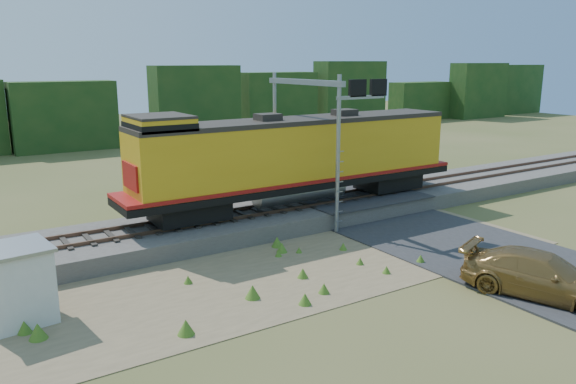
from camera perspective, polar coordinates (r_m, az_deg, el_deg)
ground at (r=22.50m, az=2.63°, el=-7.66°), size 140.00×140.00×0.00m
ballast at (r=27.22m, az=-4.70°, el=-3.08°), size 70.00×5.00×0.80m
rails at (r=27.09m, az=-4.71°, el=-2.10°), size 70.00×1.54×0.16m
dirt_shoulder at (r=21.87m, az=-2.46°, el=-8.24°), size 26.00×8.00×0.03m
road at (r=27.40m, az=13.77°, el=-3.99°), size 7.00×66.00×0.86m
tree_line_north at (r=56.66m, az=-20.36°, el=7.37°), size 130.00×3.00×6.50m
weed_clumps at (r=20.88m, az=-5.50°, el=-9.40°), size 15.00×6.20×0.56m
locomotive at (r=28.11m, az=0.76°, el=3.61°), size 18.59×2.84×4.80m
shed at (r=19.52m, az=-25.89°, el=-8.42°), size 2.31×2.31×2.47m
signal_gantry at (r=27.78m, az=3.10°, el=8.07°), size 2.94×6.20×7.41m
car at (r=21.47m, az=24.34°, el=-7.72°), size 3.93×5.74×1.54m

